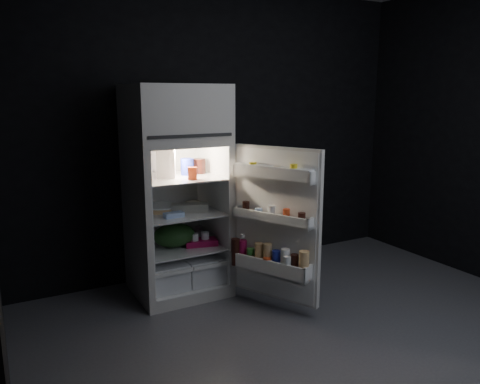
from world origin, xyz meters
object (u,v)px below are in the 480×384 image
refrigerator (175,184)px  milk_jug (166,163)px  fridge_door (274,228)px  yogurt_tray (201,242)px  egg_carton (190,208)px

refrigerator → milk_jug: 0.21m
refrigerator → fridge_door: bearing=-53.0°
fridge_door → milk_jug: (-0.63, 0.68, 0.47)m
yogurt_tray → refrigerator: bearing=155.3°
fridge_door → milk_jug: 1.04m
fridge_door → egg_carton: fridge_door is taller
fridge_door → yogurt_tray: bearing=122.4°
milk_jug → yogurt_tray: bearing=3.4°
yogurt_tray → egg_carton: bearing=178.1°
refrigerator → fridge_door: refrigerator is taller
egg_carton → yogurt_tray: size_ratio=1.11×
refrigerator → fridge_door: (0.54, -0.71, -0.28)m
egg_carton → refrigerator: bearing=149.6°
refrigerator → yogurt_tray: size_ratio=6.48×
refrigerator → yogurt_tray: bearing=-37.9°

